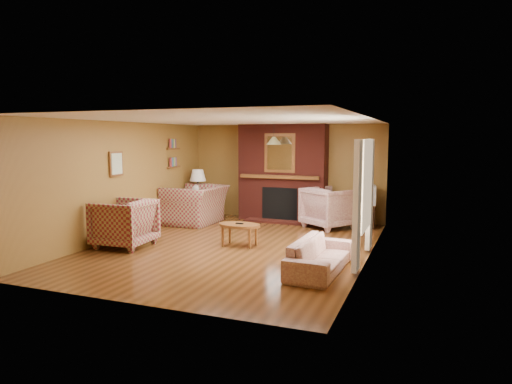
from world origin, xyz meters
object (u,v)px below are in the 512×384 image
at_px(floral_sofa, 320,255).
at_px(tv_stand, 364,216).
at_px(coffee_table, 240,227).
at_px(floral_armchair, 329,208).
at_px(table_lamp, 198,181).
at_px(plaid_armchair, 124,223).
at_px(fireplace, 283,173).
at_px(crt_tv, 365,195).
at_px(plaid_loveseat, 195,205).
at_px(side_table, 198,207).

relative_size(floral_sofa, tv_stand, 3.20).
bearing_deg(coffee_table, floral_armchair, 62.68).
height_order(floral_sofa, floral_armchair, floral_armchair).
height_order(floral_sofa, table_lamp, table_lamp).
bearing_deg(plaid_armchair, table_lamp, -179.46).
relative_size(floral_armchair, tv_stand, 1.93).
height_order(fireplace, floral_armchair, fireplace).
bearing_deg(table_lamp, crt_tv, 4.74).
bearing_deg(crt_tv, floral_armchair, -154.64).
height_order(plaid_loveseat, floral_sofa, plaid_loveseat).
bearing_deg(table_lamp, floral_armchair, -0.09).
bearing_deg(tv_stand, plaid_loveseat, -170.02).
relative_size(coffee_table, table_lamp, 1.21).
distance_m(fireplace, plaid_loveseat, 2.29).
height_order(fireplace, side_table, fireplace).
bearing_deg(crt_tv, tv_stand, 90.00).
xyz_separation_m(fireplace, crt_tv, (2.05, -0.19, -0.42)).
relative_size(floral_sofa, crt_tv, 3.09).
height_order(table_lamp, tv_stand, table_lamp).
xyz_separation_m(fireplace, side_table, (-2.10, -0.53, -0.89)).
bearing_deg(side_table, floral_armchair, -0.09).
xyz_separation_m(plaid_loveseat, plaid_armchair, (-0.10, -2.63, 0.00)).
distance_m(floral_armchair, crt_tv, 0.87).
bearing_deg(tv_stand, plaid_armchair, -141.93).
relative_size(tv_stand, crt_tv, 0.97).
relative_size(floral_sofa, table_lamp, 2.50).
relative_size(plaid_loveseat, coffee_table, 1.69).
distance_m(plaid_armchair, side_table, 3.24).
xyz_separation_m(side_table, table_lamp, (0.00, 0.00, 0.67)).
bearing_deg(table_lamp, side_table, 0.00).
height_order(side_table, tv_stand, side_table).
height_order(coffee_table, tv_stand, tv_stand).
bearing_deg(fireplace, coffee_table, -88.47).
distance_m(floral_sofa, side_table, 5.30).
distance_m(fireplace, crt_tv, 2.10).
distance_m(plaid_loveseat, crt_tv, 4.03).
relative_size(plaid_loveseat, side_table, 2.43).
bearing_deg(side_table, floral_sofa, -40.98).
distance_m(plaid_loveseat, coffee_table, 2.63).
xyz_separation_m(floral_sofa, side_table, (-4.00, 3.48, 0.04)).
xyz_separation_m(plaid_armchair, coffee_table, (2.03, 0.84, -0.08)).
xyz_separation_m(plaid_armchair, floral_armchair, (3.26, 3.23, 0.01)).
height_order(plaid_armchair, crt_tv, crt_tv).
height_order(plaid_armchair, floral_armchair, floral_armchair).
height_order(plaid_loveseat, plaid_armchair, plaid_armchair).
distance_m(fireplace, coffee_table, 3.04).
height_order(coffee_table, side_table, side_table).
bearing_deg(fireplace, plaid_loveseat, -148.35).
xyz_separation_m(fireplace, floral_sofa, (1.90, -4.01, -0.93)).
relative_size(fireplace, floral_armchair, 2.31).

